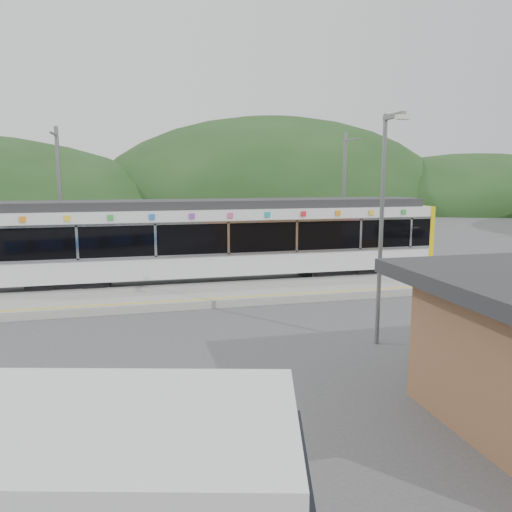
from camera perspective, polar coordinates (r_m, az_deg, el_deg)
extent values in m
plane|color=#4C4C4F|center=(16.99, -0.44, -7.28)|extent=(120.00, 120.00, 0.00)
ellipsoid|color=#1E3D19|center=(72.76, 1.98, 5.40)|extent=(52.00, 39.00, 26.00)
ellipsoid|color=#1E3D19|center=(80.49, 23.59, 5.00)|extent=(44.00, 33.00, 16.00)
cube|color=#9E9E99|center=(20.07, -2.63, -4.27)|extent=(26.00, 3.20, 0.30)
cube|color=yellow|center=(18.80, -1.86, -4.71)|extent=(26.00, 0.10, 0.01)
cube|color=black|center=(22.48, -20.39, -2.99)|extent=(3.20, 2.20, 0.56)
cube|color=black|center=(24.19, 9.12, -1.69)|extent=(3.20, 2.20, 0.56)
cube|color=silver|center=(22.43, -5.10, -0.54)|extent=(20.00, 2.90, 0.92)
cube|color=black|center=(22.26, -5.15, 2.46)|extent=(20.00, 2.96, 1.45)
cube|color=silver|center=(20.88, -4.49, 0.16)|extent=(20.00, 0.05, 0.10)
cube|color=silver|center=(20.71, -4.54, 3.85)|extent=(20.00, 0.05, 0.10)
cube|color=silver|center=(22.17, -5.18, 4.90)|extent=(20.00, 2.90, 0.45)
cube|color=#2D2D30|center=(22.14, -5.20, 5.95)|extent=(19.40, 2.50, 0.36)
cube|color=yellow|center=(25.83, 17.67, 2.27)|extent=(0.24, 2.92, 3.00)
cube|color=silver|center=(20.63, -19.77, 1.43)|extent=(0.10, 0.05, 1.35)
cube|color=silver|center=(20.54, -11.42, 1.75)|extent=(0.10, 0.05, 1.35)
cube|color=silver|center=(20.87, -3.16, 2.04)|extent=(0.10, 0.05, 1.35)
cube|color=silver|center=(21.62, 4.68, 2.27)|extent=(0.10, 0.05, 1.35)
cube|color=silver|center=(22.75, 11.87, 2.45)|extent=(0.10, 0.05, 1.35)
cube|color=silver|center=(23.94, 17.28, 2.56)|extent=(0.10, 0.05, 1.35)
cube|color=orange|center=(20.83, -25.12, 3.81)|extent=(0.22, 0.04, 0.22)
cube|color=yellow|center=(20.58, -20.74, 4.03)|extent=(0.22, 0.04, 0.22)
cube|color=green|center=(20.45, -16.28, 4.23)|extent=(0.22, 0.04, 0.22)
cube|color=blue|center=(20.44, -11.79, 4.40)|extent=(0.22, 0.04, 0.22)
cube|color=purple|center=(20.56, -7.31, 4.55)|extent=(0.22, 0.04, 0.22)
cube|color=#E54C8C|center=(20.80, -2.92, 4.66)|extent=(0.22, 0.04, 0.22)
cube|color=#19A5A5|center=(21.16, 1.35, 4.75)|extent=(0.22, 0.04, 0.22)
cube|color=red|center=(21.64, 5.46, 4.81)|extent=(0.22, 0.04, 0.22)
cube|color=orange|center=(22.22, 9.37, 4.84)|extent=(0.22, 0.04, 0.22)
cube|color=yellow|center=(22.89, 13.07, 4.85)|extent=(0.22, 0.04, 0.22)
cube|color=green|center=(23.66, 16.54, 4.84)|extent=(0.22, 0.04, 0.22)
cylinder|color=slate|center=(24.70, -21.43, 5.50)|extent=(0.18, 0.18, 7.00)
cube|color=slate|center=(23.94, -22.12, 12.80)|extent=(0.08, 1.80, 0.08)
cylinder|color=slate|center=(26.75, 9.99, 6.23)|extent=(0.18, 0.18, 7.00)
cube|color=slate|center=(26.05, 10.91, 12.95)|extent=(0.08, 1.80, 0.08)
cylinder|color=slate|center=(14.39, 14.09, 2.58)|extent=(0.12, 0.12, 6.46)
cube|color=slate|center=(13.96, 15.57, 15.18)|extent=(0.16, 1.08, 0.12)
cube|color=silver|center=(13.53, 16.59, 14.97)|extent=(0.36, 0.19, 0.12)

